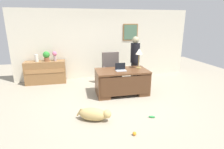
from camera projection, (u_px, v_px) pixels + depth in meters
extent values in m
plane|color=#9E937F|center=(120.00, 102.00, 5.14)|extent=(12.00, 12.00, 0.00)
cube|color=beige|center=(104.00, 44.00, 7.21)|extent=(7.00, 0.12, 2.70)
cube|color=olive|center=(130.00, 32.00, 7.23)|extent=(0.62, 0.03, 0.66)
cube|color=#4A6D54|center=(131.00, 32.00, 7.21)|extent=(0.54, 0.01, 0.58)
cube|color=brown|center=(122.00, 71.00, 5.56)|extent=(1.61, 0.91, 0.05)
cube|color=brown|center=(102.00, 84.00, 5.54)|extent=(0.36, 0.85, 0.73)
cube|color=brown|center=(140.00, 81.00, 5.80)|extent=(0.36, 0.85, 0.73)
cube|color=#4E2F1C|center=(126.00, 86.00, 5.26)|extent=(1.51, 0.04, 0.58)
cube|color=olive|center=(46.00, 72.00, 6.66)|extent=(1.44, 0.48, 0.84)
cube|color=#A16F40|center=(45.00, 71.00, 6.40)|extent=(1.34, 0.02, 0.14)
cube|color=#564C47|center=(112.00, 76.00, 6.38)|extent=(0.60, 0.58, 0.18)
cylinder|color=black|center=(112.00, 82.00, 6.45)|extent=(0.10, 0.10, 0.28)
cylinder|color=black|center=(112.00, 85.00, 6.48)|extent=(0.52, 0.52, 0.05)
cube|color=#564C47|center=(110.00, 62.00, 6.48)|extent=(0.60, 0.12, 0.72)
cube|color=#564C47|center=(105.00, 71.00, 6.27)|extent=(0.08, 0.50, 0.22)
cube|color=#564C47|center=(119.00, 70.00, 6.38)|extent=(0.08, 0.50, 0.22)
cylinder|color=#262323|center=(134.00, 74.00, 6.47)|extent=(0.26, 0.26, 0.84)
cylinder|color=black|center=(135.00, 53.00, 6.26)|extent=(0.32, 0.32, 0.68)
sphere|color=tan|center=(136.00, 40.00, 6.13)|extent=(0.23, 0.23, 0.23)
ellipsoid|color=tan|center=(93.00, 114.00, 4.15)|extent=(0.73, 0.54, 0.30)
sphere|color=tan|center=(107.00, 114.00, 4.08)|extent=(0.20, 0.20, 0.20)
cylinder|color=tan|center=(79.00, 112.00, 4.20)|extent=(0.15, 0.10, 0.21)
cube|color=#B2B5BA|center=(121.00, 71.00, 5.46)|extent=(0.32, 0.22, 0.01)
cube|color=black|center=(120.00, 66.00, 5.53)|extent=(0.32, 0.01, 0.21)
cylinder|color=#9E8447|center=(138.00, 68.00, 5.79)|extent=(0.16, 0.16, 0.02)
cylinder|color=#9E8447|center=(139.00, 61.00, 5.73)|extent=(0.02, 0.02, 0.43)
cone|color=silver|center=(139.00, 51.00, 5.64)|extent=(0.22, 0.22, 0.18)
cylinder|color=#AC9498|center=(55.00, 58.00, 6.60)|extent=(0.10, 0.10, 0.20)
sphere|color=pink|center=(55.00, 54.00, 6.55)|extent=(0.17, 0.17, 0.17)
cylinder|color=silver|center=(37.00, 58.00, 6.45)|extent=(0.13, 0.13, 0.26)
cylinder|color=brown|center=(47.00, 59.00, 6.54)|extent=(0.18, 0.18, 0.14)
sphere|color=#308E33|center=(46.00, 55.00, 6.50)|extent=(0.24, 0.24, 0.24)
sphere|color=orange|center=(134.00, 134.00, 3.61)|extent=(0.08, 0.08, 0.08)
ellipsoid|color=green|center=(152.00, 117.00, 4.28)|extent=(0.17, 0.10, 0.05)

